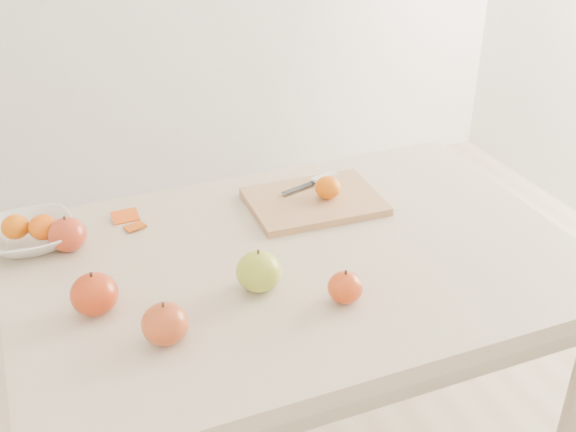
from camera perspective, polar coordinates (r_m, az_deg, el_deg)
name	(u,v)px	position (r m, az deg, el deg)	size (l,w,h in m)	color
table	(297,293)	(1.60, 0.68, -6.09)	(1.20, 0.80, 0.75)	beige
cutting_board	(314,201)	(1.73, 2.09, 1.18)	(0.31, 0.23, 0.02)	tan
board_tangerine	(328,187)	(1.72, 3.16, 2.27)	(0.06, 0.06, 0.05)	#D25507
fruit_bowl	(30,236)	(1.66, -19.74, -1.46)	(0.19, 0.19, 0.05)	white
bowl_tangerine_near	(15,227)	(1.66, -20.74, -0.81)	(0.06, 0.06, 0.05)	orange
bowl_tangerine_far	(43,227)	(1.64, -18.80, -0.84)	(0.06, 0.06, 0.05)	#E75308
orange_peel_a	(125,218)	(1.71, -12.73, -0.15)	(0.06, 0.04, 0.00)	#DD500F
orange_peel_b	(135,228)	(1.67, -12.00, -0.90)	(0.04, 0.04, 0.00)	#CA520E
paring_knife	(320,180)	(1.80, 2.54, 2.90)	(0.17, 0.07, 0.01)	white
apple_green	(259,271)	(1.42, -2.33, -4.38)	(0.09, 0.09, 0.08)	olive
apple_red_c	(345,287)	(1.40, 4.54, -5.65)	(0.07, 0.07, 0.06)	#9B140D
apple_red_b	(94,294)	(1.40, -15.06, -5.98)	(0.09, 0.09, 0.08)	maroon
apple_red_a	(67,234)	(1.61, -17.04, -1.40)	(0.08, 0.08, 0.07)	#9B120B
apple_red_d	(165,324)	(1.31, -9.69, -8.40)	(0.08, 0.08, 0.08)	maroon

